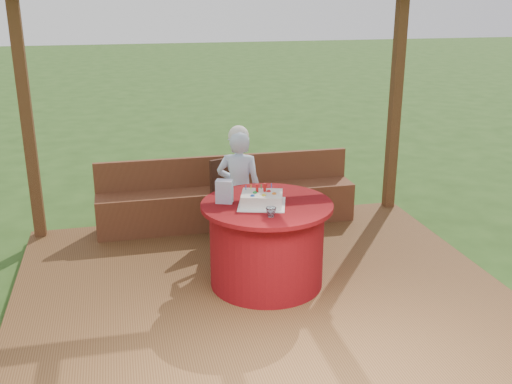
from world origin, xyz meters
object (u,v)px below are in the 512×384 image
gift_bag (224,191)px  drinking_glass (271,212)px  bench (228,203)px  chair (233,194)px  elderly_woman (239,188)px  birthday_cake (262,199)px  table (267,243)px

gift_bag → drinking_glass: bearing=-33.0°
bench → chair: size_ratio=3.41×
elderly_woman → birthday_cake: size_ratio=2.57×
chair → gift_bag: gift_bag is taller
table → drinking_glass: bearing=-98.5°
table → drinking_glass: 0.56m
birthday_cake → drinking_glass: (0.00, -0.31, -0.01)m
gift_bag → bench: bearing=100.0°
bench → chair: 0.41m
chair → table: bearing=-86.5°
table → elderly_woman: (-0.08, 0.88, 0.27)m
elderly_woman → birthday_cake: bearing=-88.6°
birthday_cake → gift_bag: 0.35m
table → chair: (-0.08, 1.22, 0.08)m
bench → table: bearing=-87.2°
table → elderly_woman: size_ratio=0.90×
drinking_glass → gift_bag: bearing=125.7°
table → drinking_glass: drinking_glass is taller
table → chair: 1.23m
chair → elderly_woman: bearing=-90.2°
table → gift_bag: (-0.37, 0.10, 0.50)m
gift_bag → drinking_glass: (0.32, -0.45, -0.07)m
birthday_cake → chair: bearing=91.0°
chair → elderly_woman: elderly_woman is taller
bench → birthday_cake: bearing=-89.1°
chair → birthday_cake: birthday_cake is taller
gift_bag → drinking_glass: 0.55m
chair → bench: bearing=90.4°
elderly_woman → drinking_glass: 1.24m
birthday_cake → gift_bag: gift_bag is taller
elderly_woman → birthday_cake: (0.02, -0.91, 0.18)m
bench → table: same height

